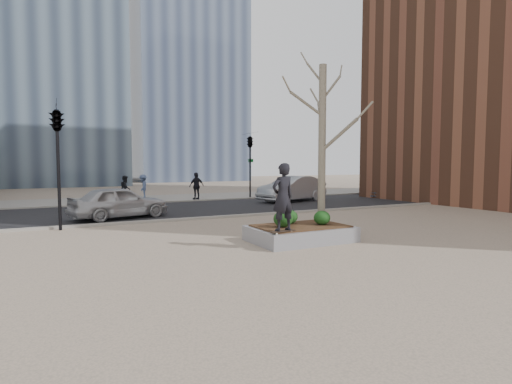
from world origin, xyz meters
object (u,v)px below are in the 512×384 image
skateboarder (283,197)px  police_car (119,202)px  skateboard (283,232)px  planter (300,234)px

skateboarder → police_car: (-3.06, 8.56, -0.74)m
skateboard → police_car: (-3.06, 8.56, 0.23)m
planter → police_car: size_ratio=0.73×
skateboard → skateboarder: 0.97m
planter → skateboard: 1.37m
planter → skateboarder: 1.82m
police_car → skateboarder: bearing=-175.1°
planter → skateboarder: size_ratio=1.61×
planter → skateboard: (-1.10, -0.78, 0.26)m
skateboard → police_car: size_ratio=0.19×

